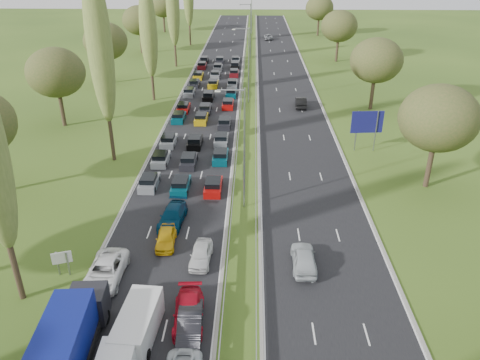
{
  "coord_description": "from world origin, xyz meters",
  "views": [
    {
      "loc": [
        5.24,
        2.53,
        23.06
      ],
      "look_at": [
        4.0,
        45.88,
        1.5
      ],
      "focal_mm": 35.0,
      "sensor_mm": 36.0,
      "label": 1
    }
  ],
  "objects_px": {
    "info_sign": "(62,260)",
    "direction_sign": "(367,124)",
    "near_car_2": "(105,271)",
    "blue_lorry": "(69,338)",
    "white_van_front": "(139,322)"
  },
  "relations": [
    {
      "from": "near_car_2",
      "to": "info_sign",
      "type": "bearing_deg",
      "value": 171.24
    },
    {
      "from": "near_car_2",
      "to": "blue_lorry",
      "type": "bearing_deg",
      "value": -87.75
    },
    {
      "from": "white_van_front",
      "to": "near_car_2",
      "type": "bearing_deg",
      "value": 128.19
    },
    {
      "from": "near_car_2",
      "to": "white_van_front",
      "type": "distance_m",
      "value": 6.92
    },
    {
      "from": "blue_lorry",
      "to": "direction_sign",
      "type": "height_order",
      "value": "direction_sign"
    },
    {
      "from": "blue_lorry",
      "to": "white_van_front",
      "type": "bearing_deg",
      "value": 28.21
    },
    {
      "from": "white_van_front",
      "to": "info_sign",
      "type": "bearing_deg",
      "value": 143.49
    },
    {
      "from": "near_car_2",
      "to": "info_sign",
      "type": "relative_size",
      "value": 2.7
    },
    {
      "from": "info_sign",
      "to": "direction_sign",
      "type": "xyz_separation_m",
      "value": [
        28.8,
        26.0,
        2.2
      ]
    },
    {
      "from": "info_sign",
      "to": "direction_sign",
      "type": "height_order",
      "value": "direction_sign"
    },
    {
      "from": "blue_lorry",
      "to": "info_sign",
      "type": "distance_m",
      "value": 9.37
    },
    {
      "from": "white_van_front",
      "to": "direction_sign",
      "type": "distance_m",
      "value": 38.81
    },
    {
      "from": "blue_lorry",
      "to": "info_sign",
      "type": "relative_size",
      "value": 4.22
    },
    {
      "from": "direction_sign",
      "to": "blue_lorry",
      "type": "bearing_deg",
      "value": -125.94
    },
    {
      "from": "white_van_front",
      "to": "blue_lorry",
      "type": "bearing_deg",
      "value": -143.55
    }
  ]
}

